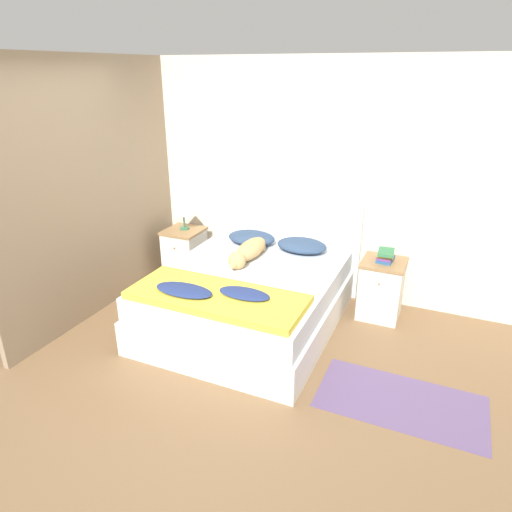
# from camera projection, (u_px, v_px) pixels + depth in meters

# --- Properties ---
(ground_plane) EXTENTS (16.00, 16.00, 0.00)m
(ground_plane) POSITION_uv_depth(u_px,v_px,m) (181.00, 379.00, 3.83)
(ground_plane) COLOR brown
(wall_back) EXTENTS (9.00, 0.06, 2.55)m
(wall_back) POSITION_uv_depth(u_px,v_px,m) (277.00, 177.00, 5.14)
(wall_back) COLOR beige
(wall_back) RESTS_ON ground_plane
(wall_side_left) EXTENTS (0.06, 3.10, 2.55)m
(wall_side_left) POSITION_uv_depth(u_px,v_px,m) (109.00, 186.00, 4.78)
(wall_side_left) COLOR gray
(wall_side_left) RESTS_ON ground_plane
(bed) EXTENTS (1.68, 1.98, 0.57)m
(bed) POSITION_uv_depth(u_px,v_px,m) (248.00, 299.00, 4.56)
(bed) COLOR white
(bed) RESTS_ON ground_plane
(headboard) EXTENTS (1.76, 0.06, 1.08)m
(headboard) POSITION_uv_depth(u_px,v_px,m) (284.00, 240.00, 5.30)
(headboard) COLOR white
(headboard) RESTS_ON ground_plane
(nightstand_left) EXTENTS (0.43, 0.45, 0.62)m
(nightstand_left) POSITION_uv_depth(u_px,v_px,m) (185.00, 253.00, 5.59)
(nightstand_left) COLOR silver
(nightstand_left) RESTS_ON ground_plane
(nightstand_right) EXTENTS (0.43, 0.45, 0.62)m
(nightstand_right) POSITION_uv_depth(u_px,v_px,m) (381.00, 289.00, 4.70)
(nightstand_right) COLOR silver
(nightstand_right) RESTS_ON ground_plane
(pillow_left) EXTENTS (0.55, 0.38, 0.13)m
(pillow_left) POSITION_uv_depth(u_px,v_px,m) (252.00, 238.00, 5.16)
(pillow_left) COLOR navy
(pillow_left) RESTS_ON bed
(pillow_right) EXTENTS (0.55, 0.38, 0.13)m
(pillow_right) POSITION_uv_depth(u_px,v_px,m) (302.00, 245.00, 4.94)
(pillow_right) COLOR navy
(pillow_right) RESTS_ON bed
(quilt) EXTENTS (1.53, 0.63, 0.12)m
(quilt) POSITION_uv_depth(u_px,v_px,m) (215.00, 296.00, 3.90)
(quilt) COLOR yellow
(quilt) RESTS_ON bed
(dog) EXTENTS (0.23, 0.84, 0.19)m
(dog) POSITION_uv_depth(u_px,v_px,m) (248.00, 251.00, 4.73)
(dog) COLOR tan
(dog) RESTS_ON bed
(book_stack) EXTENTS (0.17, 0.25, 0.11)m
(book_stack) POSITION_uv_depth(u_px,v_px,m) (386.00, 256.00, 4.58)
(book_stack) COLOR #285689
(book_stack) RESTS_ON nightstand_right
(table_lamp) EXTENTS (0.24, 0.24, 0.35)m
(table_lamp) POSITION_uv_depth(u_px,v_px,m) (183.00, 208.00, 5.40)
(table_lamp) COLOR #336B4C
(table_lamp) RESTS_ON nightstand_left
(rug) EXTENTS (1.27, 0.68, 0.00)m
(rug) POSITION_uv_depth(u_px,v_px,m) (401.00, 401.00, 3.57)
(rug) COLOR #604C75
(rug) RESTS_ON ground_plane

